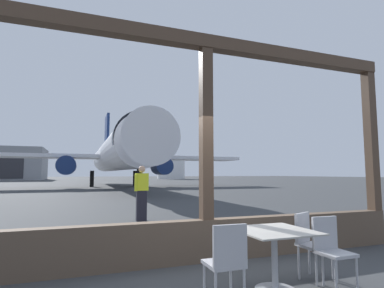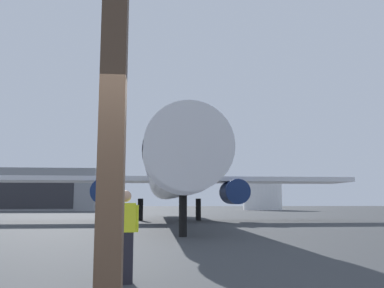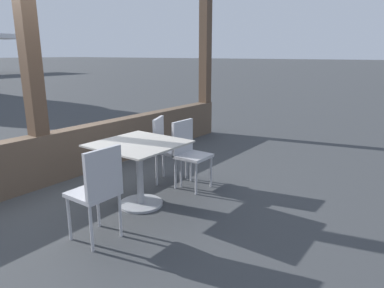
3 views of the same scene
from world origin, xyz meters
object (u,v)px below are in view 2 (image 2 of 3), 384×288
Objects in this scene: ground_crew_worker at (125,235)px; fuel_storage_tank at (262,194)px; distant_hangar at (37,190)px; airplane at (171,175)px.

ground_crew_worker is 0.23× the size of fuel_storage_tank.
ground_crew_worker is 0.08× the size of distant_hangar.
fuel_storage_tank is (42.64, -1.32, -0.62)m from distant_hangar.
airplane reaches higher than distant_hangar.
fuel_storage_tank is at bearing 73.15° from ground_crew_worker.
distant_hangar is 42.66m from fuel_storage_tank.
distant_hangar is at bearing 115.71° from airplane.
airplane is at bearing -64.29° from distant_hangar.
ground_crew_worker is at bearing -73.43° from distant_hangar.
fuel_storage_tank is at bearing -1.78° from distant_hangar.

